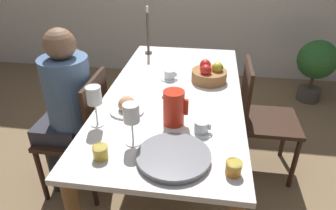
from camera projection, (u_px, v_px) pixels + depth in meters
name	position (u px, v px, depth m)	size (l,w,h in m)	color
ground_plane	(173.00, 181.00, 2.30)	(20.00, 20.00, 0.00)	#7F6647
dining_table	(174.00, 107.00, 1.97)	(0.85, 1.73, 0.78)	silver
chair_person_side	(82.00, 132.00, 2.04)	(0.42, 0.42, 0.89)	#331E14
chair_opposite	(260.00, 116.00, 2.21)	(0.42, 0.42, 0.89)	#331E14
person_seated	(65.00, 101.00, 1.95)	(0.39, 0.41, 1.19)	#33333D
red_pitcher	(174.00, 107.00, 1.56)	(0.14, 0.11, 0.19)	red
wine_glass_water	(131.00, 115.00, 1.37)	(0.08, 0.08, 0.22)	white
wine_glass_juice	(94.00, 97.00, 1.51)	(0.08, 0.08, 0.22)	white
teacup_near_person	(201.00, 128.00, 1.51)	(0.12, 0.12, 0.07)	silver
teacup_across	(170.00, 76.00, 2.07)	(0.12, 0.12, 0.07)	silver
serving_tray	(174.00, 157.00, 1.34)	(0.34, 0.34, 0.03)	gray
bread_plate	(127.00, 106.00, 1.70)	(0.20, 0.20, 0.10)	silver
jam_jar_amber	(100.00, 152.00, 1.34)	(0.07, 0.07, 0.06)	gold
jam_jar_red	(234.00, 167.00, 1.25)	(0.07, 0.07, 0.06)	#C67A1E
fruit_bowl	(209.00, 74.00, 2.04)	(0.24, 0.24, 0.14)	#9E6B3D
candlestick_tall	(148.00, 35.00, 2.46)	(0.06, 0.06, 0.39)	#4C4238
potted_plant	(316.00, 64.00, 3.23)	(0.42, 0.42, 0.69)	#4C4742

